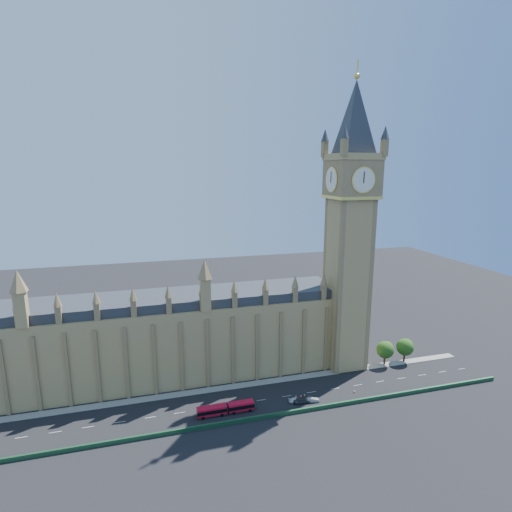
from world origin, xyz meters
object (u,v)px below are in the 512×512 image
object	(u,v)px
red_bus	(226,409)
car_white	(296,400)
car_grey	(302,400)
car_silver	(312,400)

from	to	relation	value
red_bus	car_white	xyz separation A→B (m)	(21.08, 0.23, -0.82)
red_bus	car_grey	bearing A→B (deg)	-2.20
car_grey	car_silver	size ratio (longest dim) A/B	1.21
car_white	car_grey	bearing A→B (deg)	-128.71
car_grey	car_silver	bearing A→B (deg)	-92.53
red_bus	car_white	size ratio (longest dim) A/B	3.76
red_bus	car_silver	xyz separation A→B (m)	(25.77, -1.13, -0.79)
car_silver	car_white	size ratio (longest dim) A/B	0.93
car_grey	red_bus	bearing A→B (deg)	91.64
car_grey	car_silver	world-z (taller)	car_grey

